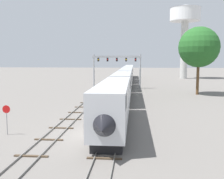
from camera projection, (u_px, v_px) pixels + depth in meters
ground_plane at (91, 135)px, 25.02m from camera, size 400.00×400.00×0.00m
track_main at (128, 81)px, 84.22m from camera, size 2.60×200.00×0.16m
track_near at (104, 88)px, 64.90m from camera, size 2.60×160.00×0.16m
passenger_train at (126, 78)px, 65.57m from camera, size 3.04×95.79×4.80m
signal_gantry at (117, 63)px, 64.16m from camera, size 12.10×0.49×8.43m
water_tower at (185, 19)px, 95.45m from camera, size 11.20×11.20×27.01m
stop_sign at (7, 116)px, 24.79m from camera, size 0.76×0.08×2.88m
trackside_tree_left at (199, 47)px, 52.46m from camera, size 8.18×8.18×13.74m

